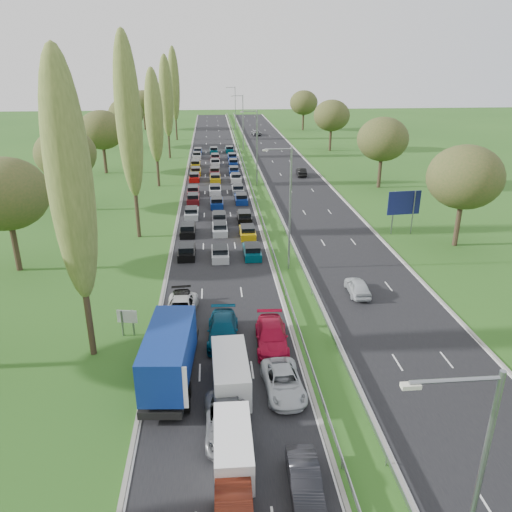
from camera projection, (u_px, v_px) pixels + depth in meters
name	position (u px, v px, depth m)	size (l,w,h in m)	color
ground	(256.00, 183.00, 83.79)	(260.00, 260.00, 0.00)	#27551A
near_carriageway	(215.00, 180.00, 85.56)	(10.50, 215.00, 0.04)	black
far_carriageway	(293.00, 179.00, 86.66)	(10.50, 215.00, 0.04)	black
central_reservation	(255.00, 176.00, 85.90)	(2.36, 215.00, 0.32)	gray
lamp_columns	(257.00, 149.00, 79.73)	(0.18, 140.18, 12.00)	gray
poplar_row	(145.00, 115.00, 66.96)	(2.80, 127.80, 22.44)	#2D2116
woodland_left	(58.00, 159.00, 62.70)	(8.00, 166.00, 11.10)	#2D2116
woodland_right	(402.00, 148.00, 70.21)	(8.00, 153.00, 11.10)	#2D2116
traffic_queue_fill	(216.00, 184.00, 80.75)	(9.06, 67.54, 0.80)	black
near_car_2	(181.00, 308.00, 40.00)	(2.40, 5.21, 1.45)	silver
near_car_3	(182.00, 305.00, 40.66)	(1.94, 4.78, 1.39)	black
near_car_6	(228.00, 421.00, 27.51)	(2.50, 5.41, 1.50)	slate
near_car_7	(223.00, 330.00, 36.67)	(2.25, 5.53, 1.60)	#053853
near_car_9	(305.00, 479.00, 23.79)	(1.46, 4.19, 1.38)	black
near_car_10	(283.00, 382.00, 30.94)	(2.30, 4.99, 1.39)	#B5BAC0
near_car_11	(272.00, 336.00, 35.86)	(2.26, 5.56, 1.61)	#A50A29
far_car_0	(358.00, 287.00, 43.89)	(1.66, 4.14, 1.41)	silver
far_car_1	(301.00, 172.00, 88.37)	(1.51, 4.33, 1.43)	black
far_car_2	(256.00, 133.00, 135.49)	(2.28, 4.95, 1.38)	slate
blue_lorry	(171.00, 352.00, 31.68)	(2.63, 9.47, 4.00)	black
white_van_front	(233.00, 444.00, 25.60)	(1.90, 4.84, 1.95)	white
white_van_rear	(230.00, 370.00, 31.40)	(2.16, 5.50, 2.21)	silver
info_sign	(127.00, 319.00, 37.07)	(1.49, 0.37, 2.10)	gray
direction_sign	(404.00, 205.00, 58.06)	(3.99, 0.48, 5.20)	gray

